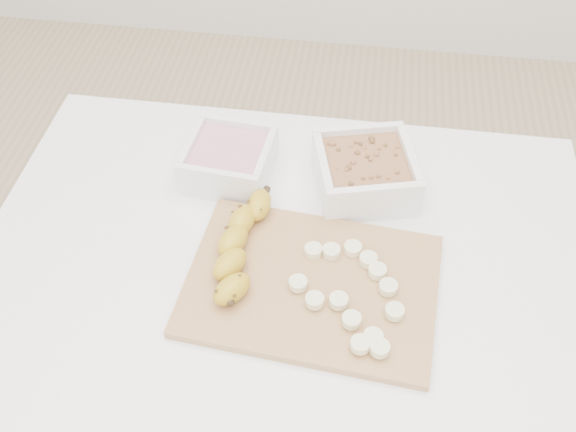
# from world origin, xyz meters

# --- Properties ---
(table) EXTENTS (1.00, 0.70, 0.75)m
(table) POSITION_xyz_m (0.00, 0.00, 0.65)
(table) COLOR white
(table) RESTS_ON ground
(bowl_yogurt) EXTENTS (0.16, 0.16, 0.07)m
(bowl_yogurt) POSITION_xyz_m (-0.13, 0.17, 0.78)
(bowl_yogurt) COLOR white
(bowl_yogurt) RESTS_ON table
(bowl_granola) EXTENTS (0.20, 0.20, 0.08)m
(bowl_granola) POSITION_xyz_m (0.11, 0.17, 0.79)
(bowl_granola) COLOR white
(bowl_granola) RESTS_ON table
(cutting_board) EXTENTS (0.40, 0.30, 0.01)m
(cutting_board) POSITION_xyz_m (0.05, -0.06, 0.76)
(cutting_board) COLOR tan
(cutting_board) RESTS_ON table
(banana) EXTENTS (0.12, 0.23, 0.04)m
(banana) POSITION_xyz_m (-0.07, -0.02, 0.78)
(banana) COLOR #B48E1B
(banana) RESTS_ON cutting_board
(banana_slices) EXTENTS (0.17, 0.20, 0.02)m
(banana_slices) POSITION_xyz_m (0.11, -0.08, 0.77)
(banana_slices) COLOR beige
(banana_slices) RESTS_ON cutting_board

